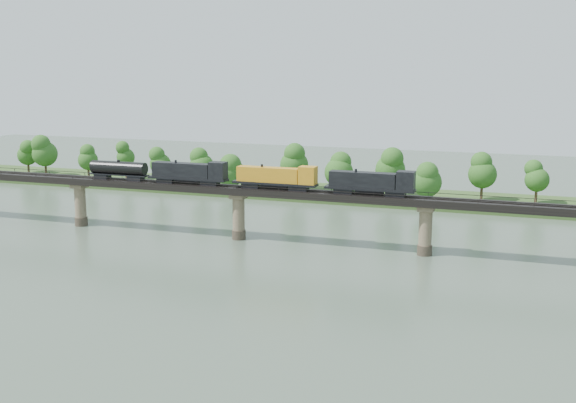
% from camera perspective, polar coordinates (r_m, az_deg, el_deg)
% --- Properties ---
extents(ground, '(400.00, 400.00, 0.00)m').
position_cam_1_polar(ground, '(130.71, -9.04, -5.96)').
color(ground, '#39493B').
rests_on(ground, ground).
extents(far_bank, '(300.00, 24.00, 1.60)m').
position_cam_1_polar(far_bank, '(207.24, 2.02, 0.73)').
color(far_bank, '#2A451B').
rests_on(far_bank, ground).
extents(bridge, '(236.00, 30.00, 11.50)m').
position_cam_1_polar(bridge, '(155.56, -3.92, -1.02)').
color(bridge, '#473A2D').
rests_on(bridge, ground).
extents(bridge_superstructure, '(220.00, 4.90, 0.75)m').
position_cam_1_polar(bridge_superstructure, '(154.36, -3.96, 1.28)').
color(bridge_superstructure, black).
rests_on(bridge_superstructure, bridge).
extents(far_treeline, '(289.06, 17.54, 13.60)m').
position_cam_1_polar(far_treeline, '(204.29, -0.54, 2.87)').
color(far_treeline, '#382619').
rests_on(far_treeline, far_bank).
extents(freight_train, '(74.24, 2.89, 5.11)m').
position_cam_1_polar(freight_train, '(153.34, -3.36, 2.03)').
color(freight_train, black).
rests_on(freight_train, bridge).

